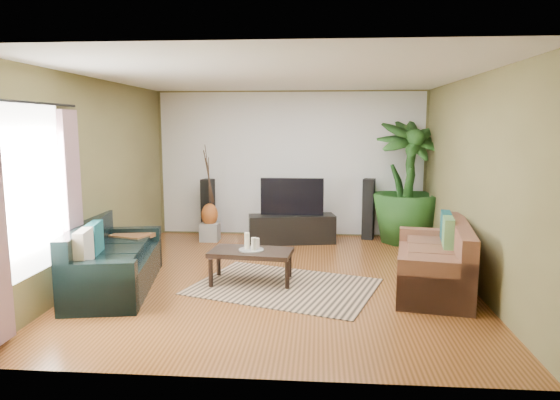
# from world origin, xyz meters

# --- Properties ---
(floor) EXTENTS (5.50, 5.50, 0.00)m
(floor) POSITION_xyz_m (0.00, 0.00, 0.00)
(floor) COLOR brown
(floor) RESTS_ON ground
(ceiling) EXTENTS (5.50, 5.50, 0.00)m
(ceiling) POSITION_xyz_m (0.00, 0.00, 2.70)
(ceiling) COLOR white
(ceiling) RESTS_ON ground
(wall_back) EXTENTS (5.00, 0.00, 5.00)m
(wall_back) POSITION_xyz_m (0.00, 2.75, 1.35)
(wall_back) COLOR olive
(wall_back) RESTS_ON ground
(wall_front) EXTENTS (5.00, 0.00, 5.00)m
(wall_front) POSITION_xyz_m (0.00, -2.75, 1.35)
(wall_front) COLOR olive
(wall_front) RESTS_ON ground
(wall_left) EXTENTS (0.00, 5.50, 5.50)m
(wall_left) POSITION_xyz_m (-2.50, 0.00, 1.35)
(wall_left) COLOR olive
(wall_left) RESTS_ON ground
(wall_right) EXTENTS (0.00, 5.50, 5.50)m
(wall_right) POSITION_xyz_m (2.50, 0.00, 1.35)
(wall_right) COLOR olive
(wall_right) RESTS_ON ground
(backwall_panel) EXTENTS (4.90, 0.00, 4.90)m
(backwall_panel) POSITION_xyz_m (0.00, 2.74, 1.35)
(backwall_panel) COLOR white
(backwall_panel) RESTS_ON ground
(window_pane) EXTENTS (0.00, 1.80, 1.80)m
(window_pane) POSITION_xyz_m (-2.48, -1.60, 1.40)
(window_pane) COLOR white
(window_pane) RESTS_ON ground
(curtain_far) EXTENTS (0.08, 0.35, 2.20)m
(curtain_far) POSITION_xyz_m (-2.43, -0.85, 1.15)
(curtain_far) COLOR gray
(curtain_far) RESTS_ON ground
(curtain_rod) EXTENTS (0.03, 1.90, 0.03)m
(curtain_rod) POSITION_xyz_m (-2.43, -1.60, 2.30)
(curtain_rod) COLOR black
(curtain_rod) RESTS_ON ground
(sofa_left) EXTENTS (1.19, 2.13, 0.85)m
(sofa_left) POSITION_xyz_m (-2.04, -0.58, 0.42)
(sofa_left) COLOR black
(sofa_left) RESTS_ON floor
(sofa_right) EXTENTS (1.16, 2.01, 0.85)m
(sofa_right) POSITION_xyz_m (1.98, -0.27, 0.42)
(sofa_right) COLOR brown
(sofa_right) RESTS_ON floor
(area_rug) EXTENTS (2.63, 2.22, 0.01)m
(area_rug) POSITION_xyz_m (0.10, -0.37, 0.01)
(area_rug) COLOR tan
(area_rug) RESTS_ON floor
(coffee_table) EXTENTS (1.12, 0.69, 0.44)m
(coffee_table) POSITION_xyz_m (-0.35, -0.21, 0.22)
(coffee_table) COLOR black
(coffee_table) RESTS_ON floor
(candle_tray) EXTENTS (0.33, 0.33, 0.01)m
(candle_tray) POSITION_xyz_m (-0.35, -0.21, 0.44)
(candle_tray) COLOR gray
(candle_tray) RESTS_ON coffee_table
(candle_tall) EXTENTS (0.07, 0.07, 0.21)m
(candle_tall) POSITION_xyz_m (-0.41, -0.18, 0.56)
(candle_tall) COLOR white
(candle_tall) RESTS_ON candle_tray
(candle_mid) EXTENTS (0.07, 0.07, 0.16)m
(candle_mid) POSITION_xyz_m (-0.31, -0.25, 0.53)
(candle_mid) COLOR beige
(candle_mid) RESTS_ON candle_tray
(candle_short) EXTENTS (0.07, 0.07, 0.14)m
(candle_short) POSITION_xyz_m (-0.28, -0.15, 0.52)
(candle_short) COLOR beige
(candle_short) RESTS_ON candle_tray
(tv_stand) EXTENTS (1.56, 0.72, 0.50)m
(tv_stand) POSITION_xyz_m (0.06, 2.07, 0.25)
(tv_stand) COLOR black
(tv_stand) RESTS_ON floor
(television) EXTENTS (1.10, 0.06, 0.65)m
(television) POSITION_xyz_m (0.06, 2.09, 0.83)
(television) COLOR black
(television) RESTS_ON tv_stand
(speaker_left) EXTENTS (0.24, 0.26, 1.09)m
(speaker_left) POSITION_xyz_m (-1.51, 2.40, 0.54)
(speaker_left) COLOR black
(speaker_left) RESTS_ON floor
(speaker_right) EXTENTS (0.25, 0.27, 1.11)m
(speaker_right) POSITION_xyz_m (1.44, 2.50, 0.55)
(speaker_right) COLOR black
(speaker_right) RESTS_ON floor
(potted_plant) EXTENTS (1.51, 1.51, 2.15)m
(potted_plant) POSITION_xyz_m (2.08, 2.31, 1.08)
(potted_plant) COLOR #1D4617
(potted_plant) RESTS_ON floor
(plant_pot) EXTENTS (0.40, 0.40, 0.31)m
(plant_pot) POSITION_xyz_m (2.08, 2.31, 0.15)
(plant_pot) COLOR black
(plant_pot) RESTS_ON floor
(pedestal) EXTENTS (0.33, 0.33, 0.32)m
(pedestal) POSITION_xyz_m (-1.42, 2.13, 0.16)
(pedestal) COLOR #999997
(pedestal) RESTS_ON floor
(vase) EXTENTS (0.30, 0.30, 0.42)m
(vase) POSITION_xyz_m (-1.42, 2.13, 0.47)
(vase) COLOR #9B4B1C
(vase) RESTS_ON pedestal
(side_table) EXTENTS (0.64, 0.64, 0.54)m
(side_table) POSITION_xyz_m (-2.10, 0.22, 0.27)
(side_table) COLOR brown
(side_table) RESTS_ON floor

